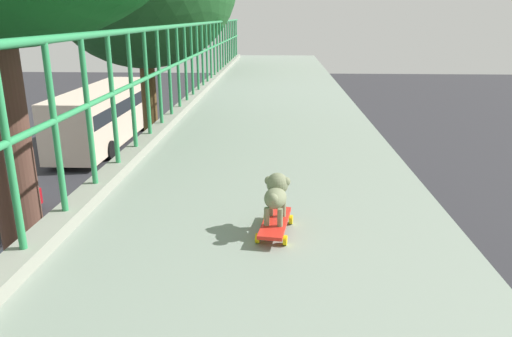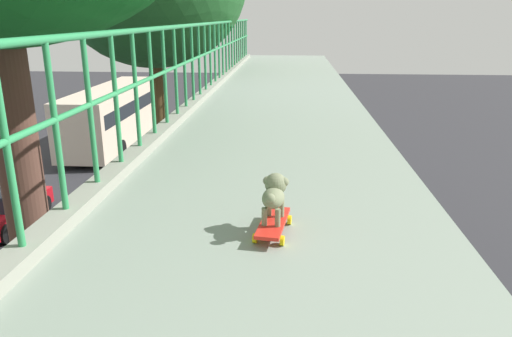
{
  "view_description": "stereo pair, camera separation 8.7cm",
  "coord_description": "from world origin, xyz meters",
  "px_view_note": "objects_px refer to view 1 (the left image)",
  "views": [
    {
      "loc": [
        1.23,
        -1.62,
        6.92
      ],
      "look_at": [
        1.06,
        1.89,
        5.81
      ],
      "focal_mm": 34.01,
      "sensor_mm": 36.0,
      "label": 1
    },
    {
      "loc": [
        1.32,
        -1.62,
        6.92
      ],
      "look_at": [
        1.06,
        1.89,
        5.81
      ],
      "focal_mm": 34.01,
      "sensor_mm": 36.0,
      "label": 2
    }
  ],
  "objects_px": {
    "toy_skateboard": "(275,223)",
    "car_black_seventh": "(120,189)",
    "car_silver_fifth": "(50,265)",
    "small_dog": "(276,192)",
    "city_bus": "(104,113)"
  },
  "relations": [
    {
      "from": "toy_skateboard",
      "to": "car_black_seventh",
      "type": "bearing_deg",
      "value": 113.09
    },
    {
      "from": "car_silver_fifth",
      "to": "car_black_seventh",
      "type": "relative_size",
      "value": 1.12
    },
    {
      "from": "car_silver_fifth",
      "to": "toy_skateboard",
      "type": "relative_size",
      "value": 8.35
    },
    {
      "from": "small_dog",
      "to": "city_bus",
      "type": "bearing_deg",
      "value": 112.82
    },
    {
      "from": "city_bus",
      "to": "toy_skateboard",
      "type": "relative_size",
      "value": 19.72
    },
    {
      "from": "city_bus",
      "to": "toy_skateboard",
      "type": "bearing_deg",
      "value": -67.22
    },
    {
      "from": "car_silver_fifth",
      "to": "toy_skateboard",
      "type": "bearing_deg",
      "value": -53.7
    },
    {
      "from": "city_bus",
      "to": "small_dog",
      "type": "bearing_deg",
      "value": -67.18
    },
    {
      "from": "city_bus",
      "to": "toy_skateboard",
      "type": "xyz_separation_m",
      "value": [
        9.63,
        -22.94,
        3.81
      ]
    },
    {
      "from": "car_silver_fifth",
      "to": "small_dog",
      "type": "distance_m",
      "value": 11.16
    },
    {
      "from": "toy_skateboard",
      "to": "small_dog",
      "type": "distance_m",
      "value": 0.21
    },
    {
      "from": "small_dog",
      "to": "toy_skateboard",
      "type": "bearing_deg",
      "value": -97.16
    },
    {
      "from": "car_silver_fifth",
      "to": "small_dog",
      "type": "relative_size",
      "value": 12.78
    },
    {
      "from": "car_silver_fifth",
      "to": "car_black_seventh",
      "type": "height_order",
      "value": "car_silver_fifth"
    },
    {
      "from": "small_dog",
      "to": "car_black_seventh",
      "type": "bearing_deg",
      "value": 113.17
    }
  ]
}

